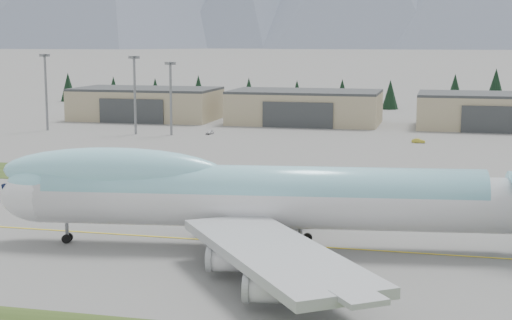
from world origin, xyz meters
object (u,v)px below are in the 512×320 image
(service_vehicle_a, at_px, (210,134))
(hangar_center, at_px, (305,107))
(hangar_right, at_px, (498,111))
(hangar_left, at_px, (146,104))
(service_vehicle_b, at_px, (418,143))
(boeing_747_freighter, at_px, (264,195))

(service_vehicle_a, bearing_deg, hangar_center, 65.22)
(hangar_right, bearing_deg, hangar_left, 180.00)
(service_vehicle_a, distance_m, service_vehicle_b, 59.67)
(hangar_right, xyz_separation_m, service_vehicle_b, (-22.31, -39.94, -5.39))
(hangar_right, distance_m, service_vehicle_a, 89.00)
(hangar_left, xyz_separation_m, hangar_center, (55.00, 0.00, 0.00))
(boeing_747_freighter, xyz_separation_m, service_vehicle_b, (16.12, 112.08, -7.13))
(boeing_747_freighter, bearing_deg, service_vehicle_b, 74.17)
(boeing_747_freighter, height_order, hangar_right, boeing_747_freighter)
(boeing_747_freighter, height_order, hangar_center, boeing_747_freighter)
(hangar_right, height_order, service_vehicle_a, hangar_right)
(hangar_center, xyz_separation_m, service_vehicle_b, (37.69, -39.94, -5.39))
(boeing_747_freighter, xyz_separation_m, hangar_center, (-21.56, 152.03, -1.74))
(boeing_747_freighter, xyz_separation_m, service_vehicle_a, (-43.32, 117.28, -7.13))
(boeing_747_freighter, relative_size, hangar_right, 1.72)
(hangar_center, relative_size, service_vehicle_a, 13.47)
(hangar_center, xyz_separation_m, hangar_right, (60.00, 0.00, 0.00))
(hangar_right, relative_size, service_vehicle_a, 13.47)
(service_vehicle_a, bearing_deg, hangar_right, 30.30)
(boeing_747_freighter, relative_size, service_vehicle_b, 23.11)
(service_vehicle_a, bearing_deg, service_vehicle_b, 2.28)
(hangar_center, height_order, service_vehicle_b, hangar_center)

